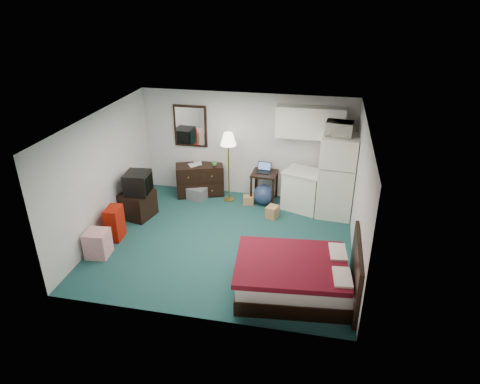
% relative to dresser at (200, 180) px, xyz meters
% --- Properties ---
extents(floor, '(5.00, 4.50, 0.01)m').
position_rel_dresser_xyz_m(floor, '(1.10, -1.98, -0.38)').
color(floor, '#19393C').
rests_on(floor, ground).
extents(ceiling, '(5.00, 4.50, 0.01)m').
position_rel_dresser_xyz_m(ceiling, '(1.10, -1.98, 2.12)').
color(ceiling, silver).
rests_on(ceiling, walls).
extents(walls, '(5.01, 4.51, 2.50)m').
position_rel_dresser_xyz_m(walls, '(1.10, -1.98, 0.87)').
color(walls, silver).
rests_on(walls, floor).
extents(mirror, '(0.80, 0.06, 1.00)m').
position_rel_dresser_xyz_m(mirror, '(-0.25, 0.24, 1.27)').
color(mirror, white).
rests_on(mirror, walls).
extents(upper_cabinets, '(1.50, 0.35, 0.70)m').
position_rel_dresser_xyz_m(upper_cabinets, '(2.55, 0.10, 1.57)').
color(upper_cabinets, white).
rests_on(upper_cabinets, walls).
extents(headboard, '(0.06, 1.56, 1.00)m').
position_rel_dresser_xyz_m(headboard, '(3.56, -3.29, 0.17)').
color(headboard, black).
rests_on(headboard, walls).
extents(dresser, '(1.23, 0.86, 0.77)m').
position_rel_dresser_xyz_m(dresser, '(0.00, 0.00, 0.00)').
color(dresser, black).
rests_on(dresser, floor).
extents(floor_lamp, '(0.40, 0.40, 1.68)m').
position_rel_dresser_xyz_m(floor_lamp, '(0.77, -0.18, 0.46)').
color(floor_lamp, gold).
rests_on(floor_lamp, floor).
extents(desk, '(0.60, 0.60, 0.73)m').
position_rel_dresser_xyz_m(desk, '(1.59, -0.05, -0.02)').
color(desk, black).
rests_on(desk, floor).
extents(exercise_ball, '(0.56, 0.56, 0.48)m').
position_rel_dresser_xyz_m(exercise_ball, '(1.61, -0.21, -0.14)').
color(exercise_ball, navy).
rests_on(exercise_ball, floor).
extents(kitchen_counter, '(0.98, 0.86, 0.89)m').
position_rel_dresser_xyz_m(kitchen_counter, '(2.52, -0.26, 0.06)').
color(kitchen_counter, white).
rests_on(kitchen_counter, floor).
extents(fridge, '(0.82, 0.82, 1.85)m').
position_rel_dresser_xyz_m(fridge, '(3.23, -0.37, 0.54)').
color(fridge, white).
rests_on(fridge, floor).
extents(bed, '(1.96, 1.60, 0.59)m').
position_rel_dresser_xyz_m(bed, '(2.58, -3.29, -0.09)').
color(bed, '#420914').
rests_on(bed, floor).
extents(tv_stand, '(0.72, 0.76, 0.59)m').
position_rel_dresser_xyz_m(tv_stand, '(-1.02, -1.37, -0.09)').
color(tv_stand, black).
rests_on(tv_stand, floor).
extents(suitcase, '(0.30, 0.45, 0.69)m').
position_rel_dresser_xyz_m(suitcase, '(-1.10, -2.32, -0.04)').
color(suitcase, '#8B1302').
rests_on(suitcase, floor).
extents(retail_box, '(0.45, 0.45, 0.52)m').
position_rel_dresser_xyz_m(retail_box, '(-1.14, -2.95, -0.13)').
color(retail_box, silver).
rests_on(retail_box, floor).
extents(file_bin, '(0.49, 0.41, 0.30)m').
position_rel_dresser_xyz_m(file_bin, '(0.01, -0.29, -0.24)').
color(file_bin, slate).
rests_on(file_bin, floor).
extents(cardboard_box_a, '(0.27, 0.24, 0.21)m').
position_rel_dresser_xyz_m(cardboard_box_a, '(1.26, -0.29, -0.28)').
color(cardboard_box_a, '#9D7444').
rests_on(cardboard_box_a, floor).
extents(cardboard_box_b, '(0.30, 0.33, 0.27)m').
position_rel_dresser_xyz_m(cardboard_box_b, '(1.90, -0.82, -0.25)').
color(cardboard_box_b, '#9D7444').
rests_on(cardboard_box_b, floor).
extents(laptop, '(0.34, 0.28, 0.22)m').
position_rel_dresser_xyz_m(laptop, '(1.56, -0.04, 0.45)').
color(laptop, black).
rests_on(laptop, desk).
extents(crt_tv, '(0.56, 0.60, 0.48)m').
position_rel_dresser_xyz_m(crt_tv, '(-0.96, -1.39, 0.45)').
color(crt_tv, black).
rests_on(crt_tv, tv_stand).
extents(microwave, '(0.58, 0.37, 0.37)m').
position_rel_dresser_xyz_m(microwave, '(3.17, -0.39, 1.65)').
color(microwave, white).
rests_on(microwave, fridge).
extents(book_a, '(0.15, 0.12, 0.24)m').
position_rel_dresser_xyz_m(book_a, '(-0.22, -0.11, 0.50)').
color(book_a, '#9D7444').
rests_on(book_a, dresser).
extents(book_b, '(0.18, 0.08, 0.24)m').
position_rel_dresser_xyz_m(book_b, '(-0.13, 0.02, 0.51)').
color(book_b, '#9D7444').
rests_on(book_b, dresser).
extents(mug, '(0.14, 0.12, 0.13)m').
position_rel_dresser_xyz_m(mug, '(0.37, 0.04, 0.45)').
color(mug, '#558F46').
rests_on(mug, dresser).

